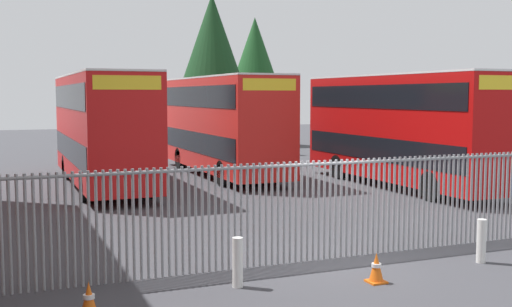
{
  "coord_description": "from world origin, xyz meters",
  "views": [
    {
      "loc": [
        -6.56,
        -11.97,
        3.6
      ],
      "look_at": [
        0.0,
        4.0,
        2.0
      ],
      "focal_mm": 44.05,
      "sensor_mm": 36.0,
      "label": 1
    }
  ],
  "objects_px": {
    "bollard_center_front": "(481,241)",
    "traffic_cone_mid_forecourt": "(89,300)",
    "double_decker_bus_behind_fence_right": "(222,122)",
    "traffic_cone_by_gate": "(376,268)",
    "double_decker_bus_near_gate": "(402,125)",
    "bollard_near_left": "(238,262)",
    "double_decker_bus_behind_fence_left": "(102,126)"
  },
  "relations": [
    {
      "from": "traffic_cone_by_gate",
      "to": "bollard_near_left",
      "type": "bearing_deg",
      "value": 163.75
    },
    {
      "from": "double_decker_bus_near_gate",
      "to": "bollard_near_left",
      "type": "height_order",
      "value": "double_decker_bus_near_gate"
    },
    {
      "from": "double_decker_bus_behind_fence_left",
      "to": "double_decker_bus_behind_fence_right",
      "type": "distance_m",
      "value": 5.75
    },
    {
      "from": "bollard_center_front",
      "to": "traffic_cone_by_gate",
      "type": "distance_m",
      "value": 2.93
    },
    {
      "from": "double_decker_bus_behind_fence_right",
      "to": "traffic_cone_by_gate",
      "type": "distance_m",
      "value": 16.91
    },
    {
      "from": "double_decker_bus_behind_fence_left",
      "to": "double_decker_bus_behind_fence_right",
      "type": "xyz_separation_m",
      "value": [
        5.52,
        1.62,
        0.0
      ]
    },
    {
      "from": "bollard_near_left",
      "to": "bollard_center_front",
      "type": "height_order",
      "value": "same"
    },
    {
      "from": "double_decker_bus_behind_fence_right",
      "to": "bollard_center_front",
      "type": "xyz_separation_m",
      "value": [
        0.27,
        -16.19,
        -1.95
      ]
    },
    {
      "from": "double_decker_bus_behind_fence_right",
      "to": "traffic_cone_mid_forecourt",
      "type": "height_order",
      "value": "double_decker_bus_behind_fence_right"
    },
    {
      "from": "bollard_center_front",
      "to": "traffic_cone_mid_forecourt",
      "type": "distance_m",
      "value": 8.29
    },
    {
      "from": "double_decker_bus_near_gate",
      "to": "traffic_cone_mid_forecourt",
      "type": "xyz_separation_m",
      "value": [
        -13.4,
        -10.37,
        -2.13
      ]
    },
    {
      "from": "double_decker_bus_near_gate",
      "to": "double_decker_bus_behind_fence_right",
      "type": "height_order",
      "value": "same"
    },
    {
      "from": "double_decker_bus_behind_fence_right",
      "to": "bollard_near_left",
      "type": "bearing_deg",
      "value": -108.2
    },
    {
      "from": "double_decker_bus_near_gate",
      "to": "double_decker_bus_behind_fence_right",
      "type": "bearing_deg",
      "value": 131.8
    },
    {
      "from": "bollard_center_front",
      "to": "traffic_cone_by_gate",
      "type": "xyz_separation_m",
      "value": [
        -2.9,
        -0.38,
        -0.19
      ]
    },
    {
      "from": "bollard_near_left",
      "to": "bollard_center_front",
      "type": "relative_size",
      "value": 1.0
    },
    {
      "from": "double_decker_bus_behind_fence_left",
      "to": "bollard_center_front",
      "type": "bearing_deg",
      "value": -68.3
    },
    {
      "from": "double_decker_bus_near_gate",
      "to": "traffic_cone_by_gate",
      "type": "height_order",
      "value": "double_decker_bus_near_gate"
    },
    {
      "from": "double_decker_bus_near_gate",
      "to": "bollard_near_left",
      "type": "distance_m",
      "value": 14.55
    },
    {
      "from": "double_decker_bus_behind_fence_right",
      "to": "traffic_cone_by_gate",
      "type": "height_order",
      "value": "double_decker_bus_behind_fence_right"
    },
    {
      "from": "traffic_cone_by_gate",
      "to": "double_decker_bus_behind_fence_right",
      "type": "bearing_deg",
      "value": 80.99
    },
    {
      "from": "bollard_center_front",
      "to": "bollard_near_left",
      "type": "bearing_deg",
      "value": 176.11
    },
    {
      "from": "double_decker_bus_behind_fence_left",
      "to": "double_decker_bus_near_gate",
      "type": "bearing_deg",
      "value": -22.01
    },
    {
      "from": "bollard_near_left",
      "to": "traffic_cone_mid_forecourt",
      "type": "relative_size",
      "value": 1.61
    },
    {
      "from": "double_decker_bus_near_gate",
      "to": "traffic_cone_mid_forecourt",
      "type": "relative_size",
      "value": 18.32
    },
    {
      "from": "double_decker_bus_behind_fence_left",
      "to": "traffic_cone_mid_forecourt",
      "type": "bearing_deg",
      "value": -99.54
    },
    {
      "from": "double_decker_bus_behind_fence_left",
      "to": "bollard_near_left",
      "type": "height_order",
      "value": "double_decker_bus_behind_fence_left"
    },
    {
      "from": "double_decker_bus_behind_fence_right",
      "to": "bollard_near_left",
      "type": "xyz_separation_m",
      "value": [
        -5.2,
        -15.82,
        -1.95
      ]
    },
    {
      "from": "double_decker_bus_near_gate",
      "to": "double_decker_bus_behind_fence_left",
      "type": "xyz_separation_m",
      "value": [
        -10.91,
        4.41,
        0.0
      ]
    },
    {
      "from": "bollard_near_left",
      "to": "bollard_center_front",
      "type": "xyz_separation_m",
      "value": [
        5.48,
        -0.37,
        0.0
      ]
    },
    {
      "from": "double_decker_bus_near_gate",
      "to": "double_decker_bus_behind_fence_left",
      "type": "distance_m",
      "value": 11.77
    },
    {
      "from": "double_decker_bus_behind_fence_right",
      "to": "traffic_cone_mid_forecourt",
      "type": "relative_size",
      "value": 18.32
    }
  ]
}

